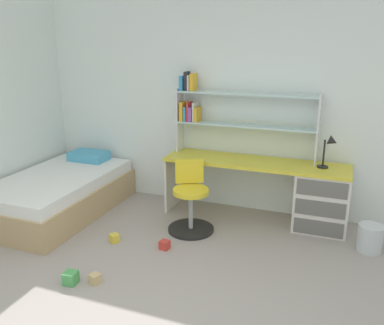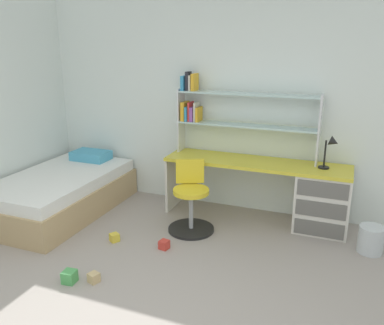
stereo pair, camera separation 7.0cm
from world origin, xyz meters
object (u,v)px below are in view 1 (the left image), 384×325
Objects in this scene: desk at (303,193)px; toy_block_green_2 at (71,278)px; bookshelf_hutch at (225,110)px; waste_bin at (370,238)px; desk_lamp at (330,147)px; toy_block_yellow_1 at (114,238)px; toy_block_natural_3 at (95,279)px; swivel_chair at (191,204)px; toy_block_red_0 at (165,245)px; bed_platform at (59,193)px.

toy_block_green_2 is at bearing -132.66° from desk.
bookshelf_hutch is 2.11m from waste_bin.
desk_lamp is 3.41× the size of toy_block_green_2.
desk_lamp is 1.02m from waste_bin.
bookshelf_hutch is 2.54m from toy_block_green_2.
desk_lamp is 2.52m from toy_block_yellow_1.
toy_block_yellow_1 is at bearing 108.30° from toy_block_natural_3.
desk is at bearing 25.06° from swivel_chair.
toy_block_red_0 is (-1.98, -0.71, -0.09)m from waste_bin.
toy_block_yellow_1 is (-1.82, -1.12, -0.36)m from desk.
toy_block_natural_3 is (-2.30, -1.49, -0.10)m from waste_bin.
toy_block_yellow_1 is 0.81m from toy_block_green_2.
swivel_chair is at bearing -154.94° from desk.
desk reaches higher than toy_block_red_0.
bookshelf_hutch is at bearing 171.47° from desk.
toy_block_yellow_1 is (-2.54, -0.76, -0.10)m from waste_bin.
toy_block_natural_3 is (-1.58, -1.85, -0.36)m from desk.
desk_lamp reaches higher than swivel_chair.
bed_platform is 1.68m from toy_block_red_0.
desk_lamp reaches higher than toy_block_yellow_1.
waste_bin is at bearing 16.62° from toy_block_yellow_1.
swivel_chair is at bearing -174.43° from waste_bin.
toy_block_yellow_1 is at bearing -138.70° from swivel_chair.
waste_bin is at bearing -35.85° from desk_lamp.
toy_block_green_2 is at bearing -86.98° from toy_block_yellow_1.
desk reaches higher than waste_bin.
swivel_chair is at bearing 66.17° from toy_block_green_2.
desk is 2.46m from toy_block_natural_3.
toy_block_yellow_1 is 0.77m from toy_block_natural_3.
bed_platform is at bearing 156.68° from toy_block_yellow_1.
bookshelf_hutch is 1.75m from toy_block_red_0.
toy_block_natural_3 is at bearing -106.59° from bookshelf_hutch.
swivel_chair reaches higher than bed_platform.
desk_lamp is at bearing -7.53° from bookshelf_hutch.
bed_platform is (-1.89, -0.81, -1.03)m from bookshelf_hutch.
bed_platform is at bearing -156.69° from bookshelf_hutch.
toy_block_red_0 is at bearing -160.28° from waste_bin.
toy_block_green_2 reaches higher than toy_block_natural_3.
desk_lamp is at bearing 28.22° from toy_block_yellow_1.
toy_block_green_2 is at bearing -113.83° from swivel_chair.
toy_block_natural_3 is at bearing -130.57° from desk.
waste_bin is 2.95m from toy_block_green_2.
toy_block_green_2 is (-0.79, -2.08, -1.22)m from bookshelf_hutch.
bookshelf_hutch reaches higher than desk.
desk is at bearing 47.34° from toy_block_green_2.
desk is 1.69m from toy_block_red_0.
swivel_chair is at bearing -104.57° from bookshelf_hutch.
waste_bin is (3.60, 0.30, -0.10)m from bed_platform.
swivel_chair reaches higher than desk.
toy_block_red_0 reaches higher than toy_block_natural_3.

